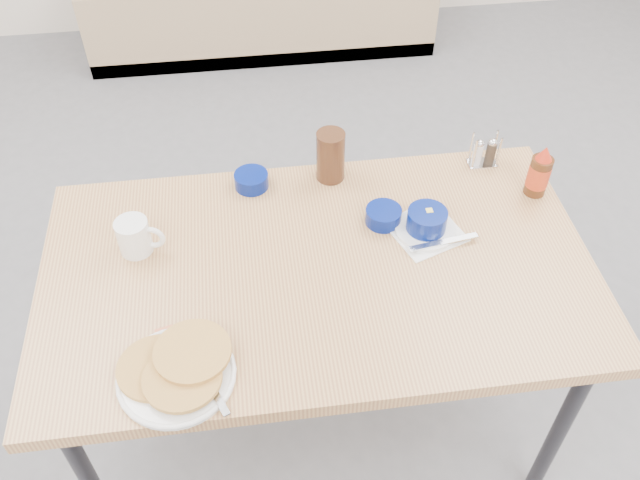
{
  "coord_description": "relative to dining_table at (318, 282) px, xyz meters",
  "views": [
    {
      "loc": [
        -0.15,
        -0.89,
        2.03
      ],
      "look_at": [
        0.01,
        0.28,
        0.82
      ],
      "focal_mm": 38.0,
      "sensor_mm": 36.0,
      "label": 1
    }
  ],
  "objects": [
    {
      "name": "creamer_bowl",
      "position": [
        -0.15,
        0.33,
        0.08
      ],
      "size": [
        0.1,
        0.1,
        0.04
      ],
      "rotation": [
        0.0,
        0.0,
        -0.37
      ],
      "color": "navy",
      "rests_on": "dining_table"
    },
    {
      "name": "sugar_wrapper",
      "position": [
        -0.38,
        -0.16,
        0.06
      ],
      "size": [
        0.05,
        0.04,
        0.0
      ],
      "primitive_type": "cube",
      "rotation": [
        0.0,
        0.0,
        0.23
      ],
      "color": "#CC6844",
      "rests_on": "dining_table"
    },
    {
      "name": "grits_setting",
      "position": [
        0.3,
        0.08,
        0.09
      ],
      "size": [
        0.24,
        0.22,
        0.07
      ],
      "rotation": [
        0.0,
        0.0,
        0.36
      ],
      "color": "white",
      "rests_on": "dining_table"
    },
    {
      "name": "amber_tumbler",
      "position": [
        0.08,
        0.34,
        0.14
      ],
      "size": [
        0.1,
        0.1,
        0.15
      ],
      "primitive_type": "cylinder",
      "rotation": [
        0.0,
        0.0,
        -0.28
      ],
      "color": "#3F2314",
      "rests_on": "dining_table"
    },
    {
      "name": "dining_table",
      "position": [
        0.0,
        0.0,
        0.0
      ],
      "size": [
        1.4,
        0.8,
        0.76
      ],
      "color": "tan",
      "rests_on": "ground"
    },
    {
      "name": "condiment_caddy",
      "position": [
        0.53,
        0.34,
        0.1
      ],
      "size": [
        0.08,
        0.05,
        0.1
      ],
      "rotation": [
        0.0,
        0.0,
        0.0
      ],
      "color": "silver",
      "rests_on": "dining_table"
    },
    {
      "name": "butter_bowl",
      "position": [
        0.19,
        0.14,
        0.08
      ],
      "size": [
        0.1,
        0.1,
        0.04
      ],
      "rotation": [
        0.0,
        0.0,
        0.17
      ],
      "color": "navy",
      "rests_on": "dining_table"
    },
    {
      "name": "syrup_bottle",
      "position": [
        0.64,
        0.2,
        0.13
      ],
      "size": [
        0.06,
        0.06,
        0.16
      ],
      "rotation": [
        0.0,
        0.0,
        -0.2
      ],
      "color": "#47230F",
      "rests_on": "dining_table"
    },
    {
      "name": "pancake_plate",
      "position": [
        -0.35,
        -0.28,
        0.08
      ],
      "size": [
        0.26,
        0.26,
        0.05
      ],
      "rotation": [
        0.0,
        0.0,
        0.08
      ],
      "color": "white",
      "rests_on": "dining_table"
    },
    {
      "name": "coffee_mug",
      "position": [
        -0.45,
        0.12,
        0.11
      ],
      "size": [
        0.12,
        0.09,
        0.1
      ],
      "rotation": [
        0.0,
        0.0,
        -0.23
      ],
      "color": "white",
      "rests_on": "dining_table"
    }
  ]
}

